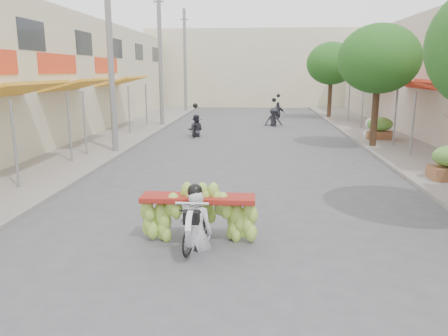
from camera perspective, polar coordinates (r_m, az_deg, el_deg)
ground at (r=6.18m, az=0.41°, el=-19.89°), size 120.00×120.00×0.00m
sidewalk_left at (r=21.74m, az=-15.54°, el=3.53°), size 4.00×60.00×0.12m
sidewalk_right at (r=21.52m, az=22.28°, el=2.95°), size 4.00×60.00×0.12m
far_building at (r=43.20m, az=3.94°, el=12.82°), size 20.00×6.00×7.00m
utility_pole_mid at (r=18.15m, az=-14.64°, el=14.45°), size 0.60×0.24×8.00m
utility_pole_far at (r=26.83m, az=-8.32°, el=13.99°), size 0.60×0.24×8.00m
utility_pole_back at (r=35.67m, az=-5.12°, el=13.70°), size 0.60×0.24×8.00m
street_tree_mid at (r=19.86m, az=19.58°, el=13.25°), size 3.40×3.40×5.25m
street_tree_far at (r=31.61m, az=13.86°, el=13.10°), size 3.40×3.40×5.25m
produce_crate_far at (r=22.15m, az=19.67°, el=5.12°), size 1.20×0.88×1.16m
banana_motorbike at (r=8.41m, az=-3.57°, el=-5.39°), size 2.23×1.77×2.16m
pedestrian at (r=22.26m, az=18.69°, el=6.19°), size 1.10×1.02×1.93m
bg_motorbike_a at (r=22.50m, az=-3.74°, el=6.05°), size 0.81×1.54×1.95m
bg_motorbike_b at (r=27.01m, az=6.51°, el=7.26°), size 1.12×1.82×1.95m
bg_motorbike_c at (r=31.69m, az=7.08°, el=8.01°), size 0.97×1.46×1.95m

